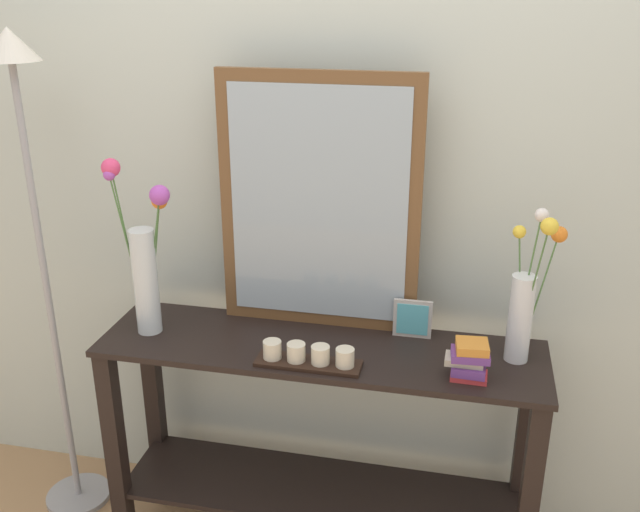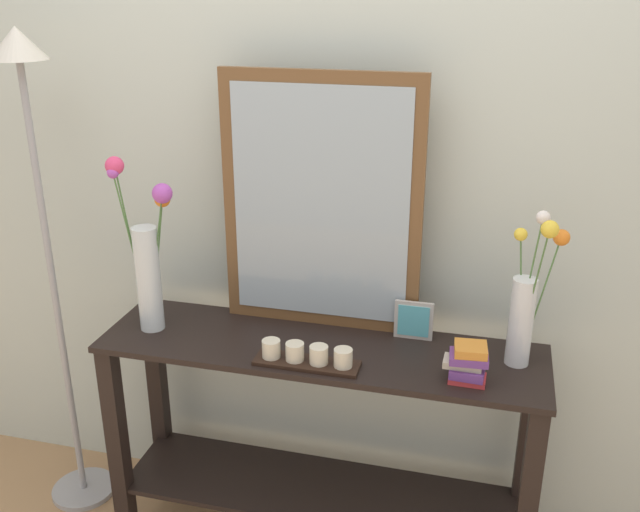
{
  "view_description": "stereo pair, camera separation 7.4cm",
  "coord_description": "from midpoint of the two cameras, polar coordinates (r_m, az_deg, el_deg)",
  "views": [
    {
      "loc": [
        0.42,
        -1.92,
        1.88
      ],
      "look_at": [
        0.0,
        0.0,
        1.1
      ],
      "focal_mm": 39.81,
      "sensor_mm": 36.0,
      "label": 1
    },
    {
      "loc": [
        0.49,
        -1.91,
        1.88
      ],
      "look_at": [
        0.0,
        0.0,
        1.1
      ],
      "focal_mm": 39.81,
      "sensor_mm": 36.0,
      "label": 2
    }
  ],
  "objects": [
    {
      "name": "wall_back",
      "position": [
        2.33,
        0.72,
        8.5
      ],
      "size": [
        6.4,
        0.08,
        2.7
      ],
      "primitive_type": "cube",
      "color": "beige",
      "rests_on": "ground"
    },
    {
      "name": "floor_lamp",
      "position": [
        2.51,
        -22.78,
        3.62
      ],
      "size": [
        0.24,
        0.24,
        1.74
      ],
      "color": "#9E9EA3",
      "rests_on": "ground"
    },
    {
      "name": "console_table",
      "position": [
        2.41,
        -0.91,
        -13.61
      ],
      "size": [
        1.41,
        0.38,
        0.79
      ],
      "color": "black",
      "rests_on": "ground"
    },
    {
      "name": "vase_right",
      "position": [
        2.16,
        15.22,
        -3.52
      ],
      "size": [
        0.16,
        0.18,
        0.48
      ],
      "color": "silver",
      "rests_on": "console_table"
    },
    {
      "name": "candle_tray",
      "position": [
        2.13,
        -1.96,
        -8.11
      ],
      "size": [
        0.32,
        0.09,
        0.07
      ],
      "color": "black",
      "rests_on": "console_table"
    },
    {
      "name": "tall_vase_left",
      "position": [
        2.32,
        -14.83,
        -0.45
      ],
      "size": [
        0.2,
        0.1,
        0.57
      ],
      "color": "silver",
      "rests_on": "console_table"
    },
    {
      "name": "picture_frame_small",
      "position": [
        2.29,
        6.52,
        -5.04
      ],
      "size": [
        0.12,
        0.01,
        0.13
      ],
      "color": "#B7B2AD",
      "rests_on": "console_table"
    },
    {
      "name": "mirror_leaning",
      "position": [
        2.23,
        -1.05,
        4.15
      ],
      "size": [
        0.64,
        0.03,
        0.83
      ],
      "color": "brown",
      "rests_on": "console_table"
    },
    {
      "name": "book_stack",
      "position": [
        2.09,
        10.9,
        -8.23
      ],
      "size": [
        0.13,
        0.1,
        0.11
      ],
      "color": "#C63338",
      "rests_on": "console_table"
    }
  ]
}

